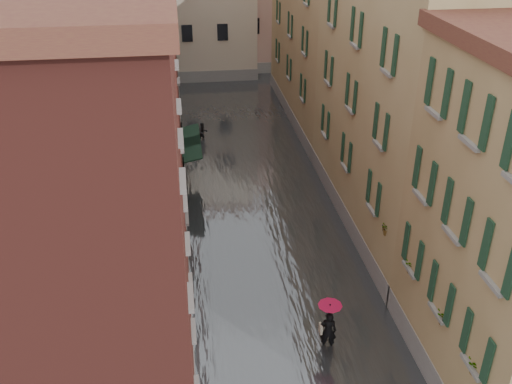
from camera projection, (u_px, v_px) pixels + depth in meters
ground at (302, 354)px, 21.30m from camera, size 120.00×120.00×0.00m
floodwater at (255, 190)px, 32.60m from camera, size 10.00×60.00×0.20m
building_left_near at (76, 254)px, 15.64m from camera, size 6.00×8.00×13.00m
building_left_mid at (111, 120)px, 25.36m from camera, size 6.00×14.00×12.50m
building_left_far at (129, 29)px, 38.10m from camera, size 6.00×16.00×14.00m
building_right_mid at (413, 100)px, 26.92m from camera, size 6.00×14.00×13.00m
building_right_far at (332, 41)px, 40.37m from camera, size 6.00×16.00×11.50m
awning_near at (191, 150)px, 31.73m from camera, size 1.09×3.28×2.80m
awning_far at (190, 137)px, 33.34m from camera, size 1.09×3.23×2.80m
window_planters at (428, 280)px, 19.51m from camera, size 0.59×8.41×0.84m
pedestrian_main at (329, 323)px, 20.99m from camera, size 0.89×0.89×2.06m
pedestrian_far at (203, 132)px, 38.61m from camera, size 0.85×0.77×1.42m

